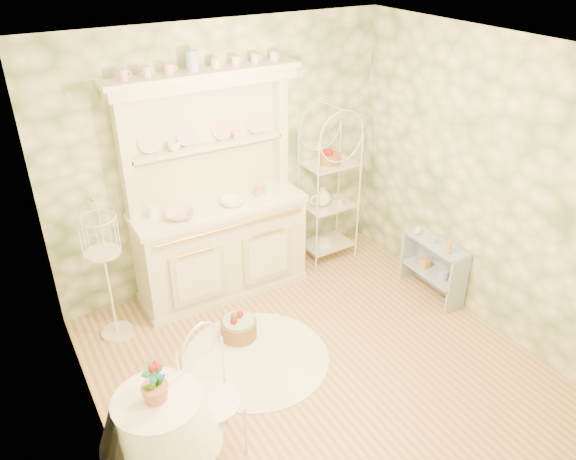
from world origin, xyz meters
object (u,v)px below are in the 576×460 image
round_table (163,440)px  cafe_chair (212,398)px  bakers_rack (329,184)px  birdcage_stand (106,268)px  kitchen_dresser (218,192)px  side_shelf (433,269)px  floor_basket (239,327)px

round_table → cafe_chair: cafe_chair is taller
bakers_rack → birdcage_stand: 2.55m
round_table → kitchen_dresser: bearing=55.4°
side_shelf → cafe_chair: 2.86m
kitchen_dresser → side_shelf: 2.35m
bakers_rack → side_shelf: bearing=-69.2°
birdcage_stand → floor_basket: birdcage_stand is taller
round_table → birdcage_stand: (0.11, 1.71, 0.41)m
bakers_rack → floor_basket: bearing=-154.1°
side_shelf → round_table: round_table is taller
side_shelf → birdcage_stand: (-3.05, 0.99, 0.45)m
kitchen_dresser → bakers_rack: kitchen_dresser is taller
bakers_rack → floor_basket: (-1.55, -0.84, -0.79)m
cafe_chair → floor_basket: bearing=31.7°
bakers_rack → floor_basket: bakers_rack is taller
round_table → floor_basket: bearing=44.8°
birdcage_stand → floor_basket: (0.98, -0.62, -0.63)m
kitchen_dresser → floor_basket: 1.32m
cafe_chair → side_shelf: bearing=-10.7°
kitchen_dresser → round_table: (-1.31, -1.89, -0.81)m
kitchen_dresser → round_table: bearing=-124.6°
birdcage_stand → kitchen_dresser: bearing=8.4°
floor_basket → round_table: bearing=-135.2°
kitchen_dresser → floor_basket: size_ratio=6.54×
bakers_rack → side_shelf: size_ratio=2.65×
kitchen_dresser → round_table: kitchen_dresser is taller
bakers_rack → birdcage_stand: size_ratio=1.22×
floor_basket → side_shelf: bearing=-10.0°
bakers_rack → cafe_chair: 2.97m
cafe_chair → bakers_rack: bearing=15.4°
side_shelf → cafe_chair: cafe_chair is taller
kitchen_dresser → cafe_chair: 2.17m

